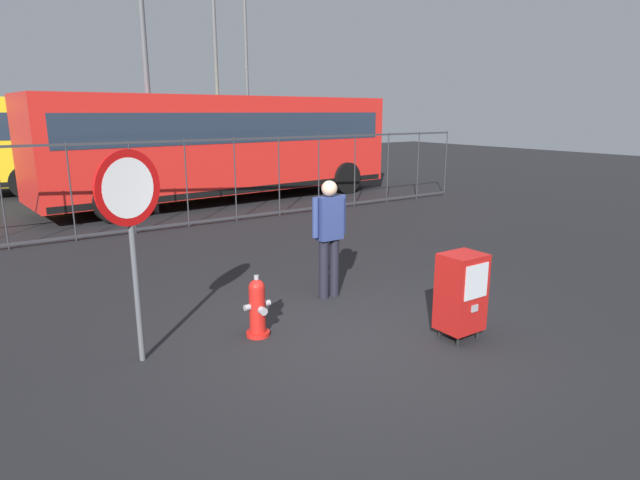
% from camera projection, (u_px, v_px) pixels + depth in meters
% --- Properties ---
extents(ground_plane, '(60.00, 60.00, 0.00)m').
position_uv_depth(ground_plane, '(357.00, 338.00, 6.18)').
color(ground_plane, black).
extents(fire_hydrant, '(0.33, 0.32, 0.75)m').
position_uv_depth(fire_hydrant, '(257.00, 308.00, 6.16)').
color(fire_hydrant, red).
rests_on(fire_hydrant, ground_plane).
extents(newspaper_box_primary, '(0.48, 0.42, 1.02)m').
position_uv_depth(newspaper_box_primary, '(461.00, 292.00, 6.04)').
color(newspaper_box_primary, black).
rests_on(newspaper_box_primary, ground_plane).
extents(stop_sign, '(0.71, 0.31, 2.23)m').
position_uv_depth(stop_sign, '(130.00, 213.00, 5.24)').
color(stop_sign, '#4C4F54').
rests_on(stop_sign, ground_plane).
extents(pedestrian, '(0.55, 0.22, 1.67)m').
position_uv_depth(pedestrian, '(329.00, 232.00, 7.33)').
color(pedestrian, black).
rests_on(pedestrian, ground_plane).
extents(fence_barrier, '(18.03, 0.04, 2.00)m').
position_uv_depth(fence_barrier, '(160.00, 185.00, 11.53)').
color(fence_barrier, '#2D2D33').
rests_on(fence_barrier, ground_plane).
extents(bus_near, '(10.67, 3.45, 3.00)m').
position_uv_depth(bus_near, '(224.00, 142.00, 15.36)').
color(bus_near, red).
rests_on(bus_near, ground_plane).
extents(bus_far, '(10.72, 3.72, 3.00)m').
position_uv_depth(bus_far, '(142.00, 137.00, 18.42)').
color(bus_far, gold).
rests_on(bus_far, ground_plane).
extents(street_light_near_left, '(0.32, 0.32, 7.83)m').
position_uv_depth(street_light_near_left, '(216.00, 57.00, 19.09)').
color(street_light_near_left, '#4C4F54').
rests_on(street_light_near_left, ground_plane).
extents(street_light_near_right, '(0.32, 0.32, 8.09)m').
position_uv_depth(street_light_near_right, '(143.00, 24.00, 12.66)').
color(street_light_near_right, '#4C4F54').
rests_on(street_light_near_right, ground_plane).
extents(street_light_far_right, '(0.32, 0.32, 7.96)m').
position_uv_depth(street_light_far_right, '(246.00, 63.00, 22.04)').
color(street_light_far_right, '#4C4F54').
rests_on(street_light_far_right, ground_plane).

